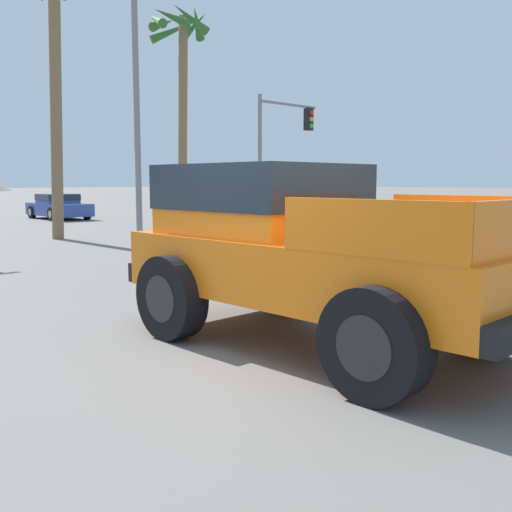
# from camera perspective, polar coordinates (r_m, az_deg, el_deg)

# --- Properties ---
(ground_plane) EXTENTS (320.00, 320.00, 0.00)m
(ground_plane) POSITION_cam_1_polar(r_m,az_deg,el_deg) (6.61, 1.75, -9.04)
(ground_plane) COLOR slate
(orange_pickup_truck) EXTENTS (2.31, 4.85, 2.04)m
(orange_pickup_truck) POSITION_cam_1_polar(r_m,az_deg,el_deg) (6.82, 3.98, 1.28)
(orange_pickup_truck) COLOR orange
(orange_pickup_truck) RESTS_ON ground_plane
(parked_car_blue) EXTENTS (2.15, 4.23, 1.23)m
(parked_car_blue) POSITION_cam_1_polar(r_m,az_deg,el_deg) (30.94, -18.29, 4.53)
(parked_car_blue) COLOR #334C9E
(parked_car_blue) RESTS_ON ground_plane
(traffic_light_crosswalk) EXTENTS (3.33, 0.38, 5.14)m
(traffic_light_crosswalk) POSITION_cam_1_polar(r_m,az_deg,el_deg) (24.39, 2.61, 11.25)
(traffic_light_crosswalk) COLOR slate
(traffic_light_crosswalk) RESTS_ON ground_plane
(street_lamp_post) EXTENTS (0.90, 0.24, 7.69)m
(street_lamp_post) POSITION_cam_1_polar(r_m,az_deg,el_deg) (14.21, -11.42, 18.27)
(street_lamp_post) COLOR slate
(street_lamp_post) RESTS_ON ground_plane
(palm_tree_short) EXTENTS (2.84, 2.73, 8.53)m
(palm_tree_short) POSITION_cam_1_polar(r_m,az_deg,el_deg) (24.75, -7.29, 17.61)
(palm_tree_short) COLOR brown
(palm_tree_short) RESTS_ON ground_plane
(palm_tree_leaning) EXTENTS (2.91, 2.81, 9.15)m
(palm_tree_leaning) POSITION_cam_1_polar(r_m,az_deg,el_deg) (20.69, -18.89, 20.58)
(palm_tree_leaning) COLOR brown
(palm_tree_leaning) RESTS_ON ground_plane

